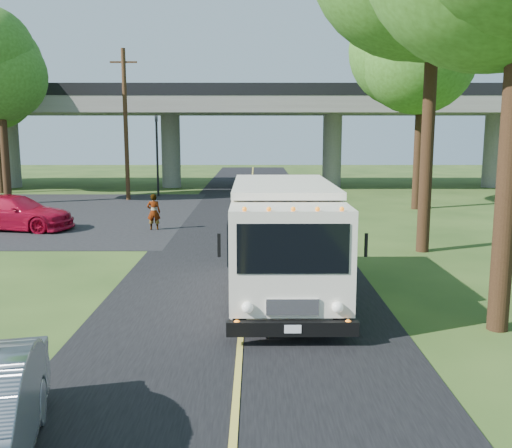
{
  "coord_description": "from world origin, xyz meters",
  "views": [
    {
      "loc": [
        0.31,
        -10.71,
        4.23
      ],
      "look_at": [
        0.32,
        5.24,
        1.6
      ],
      "focal_mm": 40.0,
      "sensor_mm": 36.0,
      "label": 1
    }
  ],
  "objects_px": {
    "traffic_signal": "(157,147)",
    "step_van": "(283,237)",
    "tree_left_lot": "(1,63)",
    "tree_right_far": "(427,51)",
    "pedestrian": "(154,212)",
    "red_sedan": "(14,213)",
    "utility_pole": "(126,124)"
  },
  "relations": [
    {
      "from": "traffic_signal",
      "to": "step_van",
      "type": "bearing_deg",
      "value": -72.82
    },
    {
      "from": "tree_right_far",
      "to": "pedestrian",
      "type": "bearing_deg",
      "value": -154.0
    },
    {
      "from": "utility_pole",
      "to": "tree_left_lot",
      "type": "distance_m",
      "value": 7.43
    },
    {
      "from": "tree_right_far",
      "to": "step_van",
      "type": "relative_size",
      "value": 1.59
    },
    {
      "from": "traffic_signal",
      "to": "utility_pole",
      "type": "height_order",
      "value": "utility_pole"
    },
    {
      "from": "step_van",
      "to": "red_sedan",
      "type": "height_order",
      "value": "step_van"
    },
    {
      "from": "traffic_signal",
      "to": "utility_pole",
      "type": "xyz_separation_m",
      "value": [
        -1.5,
        -2.0,
        1.4
      ]
    },
    {
      "from": "step_van",
      "to": "red_sedan",
      "type": "relative_size",
      "value": 1.36
    },
    {
      "from": "utility_pole",
      "to": "red_sedan",
      "type": "xyz_separation_m",
      "value": [
        -2.54,
        -10.54,
        -3.86
      ]
    },
    {
      "from": "red_sedan",
      "to": "pedestrian",
      "type": "xyz_separation_m",
      "value": [
        6.0,
        -0.09,
        0.04
      ]
    },
    {
      "from": "step_van",
      "to": "pedestrian",
      "type": "relative_size",
      "value": 4.44
    },
    {
      "from": "tree_right_far",
      "to": "pedestrian",
      "type": "distance_m",
      "value": 16.55
    },
    {
      "from": "traffic_signal",
      "to": "red_sedan",
      "type": "height_order",
      "value": "traffic_signal"
    },
    {
      "from": "tree_right_far",
      "to": "step_van",
      "type": "height_order",
      "value": "tree_right_far"
    },
    {
      "from": "utility_pole",
      "to": "pedestrian",
      "type": "bearing_deg",
      "value": -72.0
    },
    {
      "from": "tree_left_lot",
      "to": "step_van",
      "type": "relative_size",
      "value": 1.51
    },
    {
      "from": "traffic_signal",
      "to": "step_van",
      "type": "distance_m",
      "value": 23.79
    },
    {
      "from": "pedestrian",
      "to": "red_sedan",
      "type": "bearing_deg",
      "value": -4.35
    },
    {
      "from": "pedestrian",
      "to": "utility_pole",
      "type": "bearing_deg",
      "value": -75.49
    },
    {
      "from": "tree_right_far",
      "to": "step_van",
      "type": "xyz_separation_m",
      "value": [
        -8.2,
        -16.51,
        -6.72
      ]
    },
    {
      "from": "tree_left_lot",
      "to": "pedestrian",
      "type": "relative_size",
      "value": 6.73
    },
    {
      "from": "tree_left_lot",
      "to": "red_sedan",
      "type": "xyz_separation_m",
      "value": [
        3.75,
        -8.37,
        -7.16
      ]
    },
    {
      "from": "utility_pole",
      "to": "pedestrian",
      "type": "height_order",
      "value": "utility_pole"
    },
    {
      "from": "utility_pole",
      "to": "step_van",
      "type": "distance_m",
      "value": 22.56
    },
    {
      "from": "utility_pole",
      "to": "red_sedan",
      "type": "height_order",
      "value": "utility_pole"
    },
    {
      "from": "traffic_signal",
      "to": "utility_pole",
      "type": "relative_size",
      "value": 0.58
    },
    {
      "from": "traffic_signal",
      "to": "tree_right_far",
      "type": "xyz_separation_m",
      "value": [
        15.21,
        -6.16,
        5.1
      ]
    },
    {
      "from": "traffic_signal",
      "to": "tree_left_lot",
      "type": "bearing_deg",
      "value": -151.89
    },
    {
      "from": "utility_pole",
      "to": "step_van",
      "type": "bearing_deg",
      "value": -67.63
    },
    {
      "from": "tree_right_far",
      "to": "pedestrian",
      "type": "xyz_separation_m",
      "value": [
        -13.25,
        -6.46,
        -7.52
      ]
    },
    {
      "from": "red_sedan",
      "to": "pedestrian",
      "type": "height_order",
      "value": "pedestrian"
    },
    {
      "from": "traffic_signal",
      "to": "red_sedan",
      "type": "distance_m",
      "value": 13.4
    }
  ]
}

